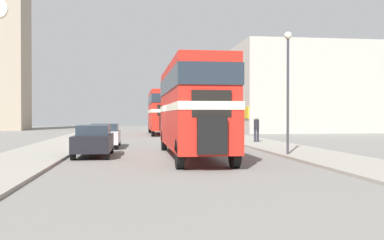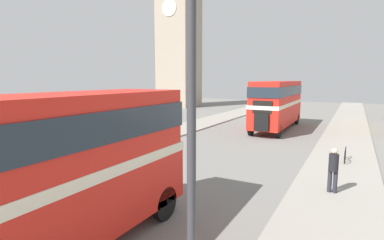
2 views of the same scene
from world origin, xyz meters
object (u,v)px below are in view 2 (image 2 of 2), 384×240
Objects in this scene: pedestrian_walking at (333,167)px; street_lamp at (191,133)px; church_tower at (179,7)px; car_parked_mid at (101,158)px; bus_distant at (277,101)px; bicycle_on_pavement at (345,155)px; double_decker_bus at (13,176)px.

pedestrian_walking is 0.31× the size of street_lamp.
pedestrian_walking is 0.06× the size of church_tower.
street_lamp reaches higher than car_parked_mid.
street_lamp is at bearing -79.70° from bus_distant.
bus_distant is at bearing 100.30° from street_lamp.
bicycle_on_pavement is at bearing -44.51° from church_tower.
car_parked_mid is (-4.53, 6.90, -1.79)m from double_decker_bus.
car_parked_mid is 2.49× the size of pedestrian_walking.
bus_distant is 18.19m from car_parked_mid.
bicycle_on_pavement is (6.10, 14.63, -2.07)m from double_decker_bus.
car_parked_mid is at bearing -144.01° from bicycle_on_pavement.
church_tower reaches higher than street_lamp.
bus_distant is 2.32× the size of car_parked_mid.
pedestrian_walking is 5.46m from bicycle_on_pavement.
bus_distant is at bearing 110.61° from pedestrian_walking.
double_decker_bus is at bearing -90.23° from bus_distant.
street_lamp is (4.49, -24.71, 1.31)m from bus_distant.
double_decker_bus is 47.25m from church_tower.
car_parked_mid reaches higher than bicycle_on_pavement.
double_decker_bus is at bearing -112.65° from bicycle_on_pavement.
car_parked_mid is (-4.63, -17.49, -1.88)m from bus_distant.
double_decker_bus is 4.81m from street_lamp.
street_lamp is (-1.52, -14.95, 3.47)m from bicycle_on_pavement.
bicycle_on_pavement is at bearing 84.21° from street_lamp.
double_decker_bus is 24.39m from bus_distant.
street_lamp is at bearing -97.29° from pedestrian_walking.
bus_distant is 5.98× the size of bicycle_on_pavement.
bus_distant is 1.80× the size of street_lamp.
bus_distant is at bearing -38.40° from church_tower.
church_tower reaches higher than double_decker_bus.
car_parked_mid is at bearing 141.62° from street_lamp.
bus_distant is 11.66m from bicycle_on_pavement.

